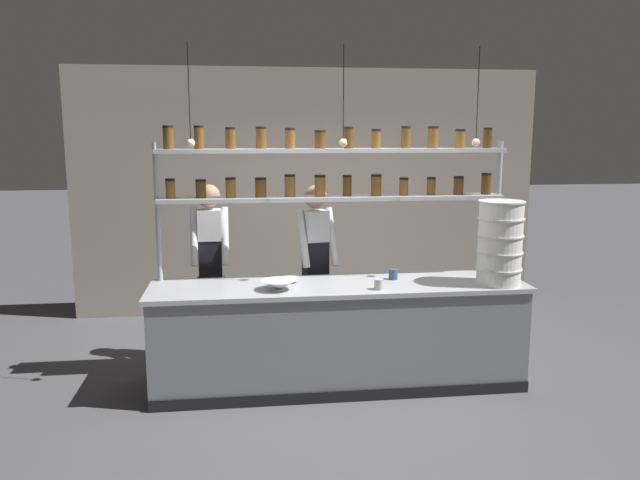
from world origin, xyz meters
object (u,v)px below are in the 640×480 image
(chef_left, at_px, (211,260))
(chef_center, at_px, (316,261))
(spice_shelf_unit, at_px, (333,177))
(serving_cup_front, at_px, (379,284))
(container_stack, at_px, (500,243))
(prep_bowl_center_front, at_px, (290,280))
(serving_cup_by_board, at_px, (393,274))
(prep_bowl_near_left, at_px, (278,285))

(chef_left, xyz_separation_m, chef_center, (1.00, -0.17, -0.00))
(spice_shelf_unit, xyz_separation_m, serving_cup_front, (0.31, -0.56, -0.86))
(container_stack, xyz_separation_m, prep_bowl_center_front, (-1.79, 0.28, -0.34))
(serving_cup_by_board, bearing_deg, prep_bowl_near_left, -166.73)
(prep_bowl_center_front, relative_size, serving_cup_front, 1.90)
(spice_shelf_unit, relative_size, container_stack, 4.34)
(chef_left, height_order, prep_bowl_center_front, chef_left)
(chef_left, xyz_separation_m, prep_bowl_center_front, (0.72, -0.67, -0.06))
(chef_center, bearing_deg, spice_shelf_unit, -80.63)
(container_stack, bearing_deg, serving_cup_by_board, 161.93)
(prep_bowl_center_front, height_order, serving_cup_by_board, serving_cup_by_board)
(container_stack, distance_m, prep_bowl_center_front, 1.84)
(chef_center, bearing_deg, serving_cup_by_board, -51.83)
(prep_bowl_center_front, distance_m, serving_cup_front, 0.79)
(prep_bowl_near_left, height_order, serving_cup_by_board, serving_cup_by_board)
(spice_shelf_unit, height_order, serving_cup_front, spice_shelf_unit)
(prep_bowl_near_left, bearing_deg, spice_shelf_unit, 41.63)
(prep_bowl_near_left, relative_size, serving_cup_front, 3.39)
(chef_center, xyz_separation_m, serving_cup_front, (0.43, -0.84, -0.04))
(spice_shelf_unit, distance_m, chef_center, 0.87)
(serving_cup_by_board, bearing_deg, spice_shelf_unit, 157.01)
(prep_bowl_near_left, bearing_deg, container_stack, -1.06)
(container_stack, xyz_separation_m, prep_bowl_near_left, (-1.90, 0.04, -0.32))
(container_stack, relative_size, serving_cup_by_board, 7.80)
(chef_left, xyz_separation_m, container_stack, (2.50, -0.95, 0.28))
(spice_shelf_unit, distance_m, prep_bowl_center_front, 0.99)
(prep_bowl_near_left, relative_size, prep_bowl_center_front, 1.79)
(spice_shelf_unit, xyz_separation_m, container_stack, (1.38, -0.50, -0.54))
(prep_bowl_near_left, distance_m, serving_cup_front, 0.84)
(chef_center, distance_m, serving_cup_by_board, 0.81)
(chef_left, height_order, serving_cup_by_board, chef_left)
(chef_center, distance_m, serving_cup_front, 0.94)
(chef_center, relative_size, prep_bowl_near_left, 5.80)
(chef_left, relative_size, serving_cup_by_board, 18.65)
(chef_center, relative_size, prep_bowl_center_front, 10.38)
(chef_center, height_order, serving_cup_by_board, chef_center)
(spice_shelf_unit, bearing_deg, prep_bowl_center_front, -151.20)
(spice_shelf_unit, distance_m, serving_cup_front, 1.07)
(chef_left, bearing_deg, chef_center, -9.98)
(chef_center, distance_m, container_stack, 1.71)
(spice_shelf_unit, distance_m, container_stack, 1.56)
(container_stack, height_order, prep_bowl_near_left, container_stack)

